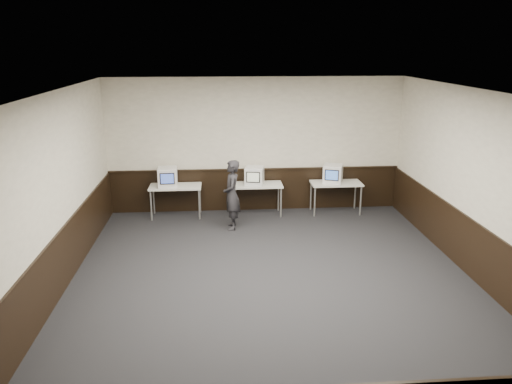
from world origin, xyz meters
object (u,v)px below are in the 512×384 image
emac_center (254,176)px  desk_right (336,185)px  emac_right (333,174)px  desk_left (175,189)px  emac_left (168,177)px  desk_center (257,187)px  person (232,195)px

emac_center → desk_right: bearing=12.6°
emac_center → emac_right: size_ratio=0.91×
desk_left → emac_left: 0.34m
desk_center → desk_right: same height
emac_right → person: (-2.42, -0.89, -0.20)m
emac_center → emac_right: 1.87m
emac_right → emac_left: bearing=-160.2°
desk_right → emac_center: 1.98m
emac_right → person: bearing=-140.3°
desk_left → emac_right: (3.71, -0.01, 0.29)m
emac_right → person: 2.59m
desk_center → emac_center: bearing=-156.6°
desk_left → emac_right: emac_right is taller
desk_center → emac_right: size_ratio=2.10×
desk_left → desk_right: (3.80, 0.00, 0.00)m
emac_right → person: size_ratio=0.37×
emac_left → emac_right: (3.87, 0.02, -0.00)m
desk_right → desk_center: bearing=180.0°
person → emac_left: bearing=-120.5°
desk_center → emac_left: 2.08m
emac_left → emac_center: emac_left is taller
desk_left → emac_left: size_ratio=2.42×
emac_right → desk_left: bearing=-160.6°
emac_left → desk_center: bearing=-2.1°
desk_center → emac_left: size_ratio=2.42×
desk_center → person: bearing=-124.2°
desk_left → desk_center: bearing=0.0°
desk_left → desk_center: same height
emac_left → person: person is taller
emac_left → emac_center: 2.01m
desk_right → desk_left: bearing=180.0°
person → emac_right: bearing=110.7°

